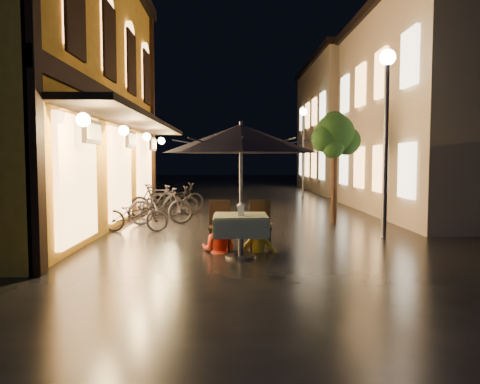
{
  "coord_description": "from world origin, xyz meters",
  "views": [
    {
      "loc": [
        -0.51,
        -8.52,
        1.78
      ],
      "look_at": [
        -0.32,
        0.48,
        1.15
      ],
      "focal_mm": 35.0,
      "sensor_mm": 36.0,
      "label": 1
    }
  ],
  "objects_px": {
    "person_orange": "(219,215)",
    "bicycle_0": "(135,215)",
    "cafe_table": "(241,225)",
    "person_yellow": "(259,216)",
    "patio_umbrella": "(241,139)",
    "table_lantern": "(241,208)",
    "streetlamp_near": "(386,109)"
  },
  "relations": [
    {
      "from": "cafe_table",
      "to": "person_orange",
      "type": "distance_m",
      "value": 0.69
    },
    {
      "from": "table_lantern",
      "to": "person_orange",
      "type": "bearing_deg",
      "value": 121.39
    },
    {
      "from": "cafe_table",
      "to": "patio_umbrella",
      "type": "distance_m",
      "value": 1.56
    },
    {
      "from": "patio_umbrella",
      "to": "person_orange",
      "type": "xyz_separation_m",
      "value": [
        -0.41,
        0.54,
        -1.43
      ]
    },
    {
      "from": "bicycle_0",
      "to": "person_orange",
      "type": "bearing_deg",
      "value": -138.5
    },
    {
      "from": "streetlamp_near",
      "to": "table_lantern",
      "type": "xyz_separation_m",
      "value": [
        -3.32,
        -2.26,
        -2.0
      ]
    },
    {
      "from": "table_lantern",
      "to": "person_orange",
      "type": "relative_size",
      "value": 0.17
    },
    {
      "from": "streetlamp_near",
      "to": "bicycle_0",
      "type": "distance_m",
      "value": 6.42
    },
    {
      "from": "cafe_table",
      "to": "table_lantern",
      "type": "distance_m",
      "value": 0.36
    },
    {
      "from": "streetlamp_near",
      "to": "patio_umbrella",
      "type": "bearing_deg",
      "value": -147.43
    },
    {
      "from": "cafe_table",
      "to": "bicycle_0",
      "type": "relative_size",
      "value": 0.62
    },
    {
      "from": "cafe_table",
      "to": "person_orange",
      "type": "xyz_separation_m",
      "value": [
        -0.41,
        0.54,
        0.13
      ]
    },
    {
      "from": "person_orange",
      "to": "person_yellow",
      "type": "height_order",
      "value": "person_orange"
    },
    {
      "from": "streetlamp_near",
      "to": "table_lantern",
      "type": "distance_m",
      "value": 4.49
    },
    {
      "from": "table_lantern",
      "to": "bicycle_0",
      "type": "relative_size",
      "value": 0.16
    },
    {
      "from": "bicycle_0",
      "to": "cafe_table",
      "type": "bearing_deg",
      "value": -138.92
    },
    {
      "from": "patio_umbrella",
      "to": "person_yellow",
      "type": "bearing_deg",
      "value": 56.28
    },
    {
      "from": "table_lantern",
      "to": "person_yellow",
      "type": "xyz_separation_m",
      "value": [
        0.36,
        0.68,
        -0.22
      ]
    },
    {
      "from": "table_lantern",
      "to": "person_orange",
      "type": "distance_m",
      "value": 0.82
    },
    {
      "from": "person_yellow",
      "to": "patio_umbrella",
      "type": "bearing_deg",
      "value": 65.9
    },
    {
      "from": "patio_umbrella",
      "to": "table_lantern",
      "type": "xyz_separation_m",
      "value": [
        0.0,
        -0.14,
        -1.23
      ]
    },
    {
      "from": "cafe_table",
      "to": "patio_umbrella",
      "type": "height_order",
      "value": "patio_umbrella"
    },
    {
      "from": "table_lantern",
      "to": "person_orange",
      "type": "height_order",
      "value": "person_orange"
    },
    {
      "from": "person_orange",
      "to": "bicycle_0",
      "type": "bearing_deg",
      "value": -34.05
    },
    {
      "from": "patio_umbrella",
      "to": "streetlamp_near",
      "type": "bearing_deg",
      "value": 32.57
    },
    {
      "from": "cafe_table",
      "to": "person_yellow",
      "type": "distance_m",
      "value": 0.66
    },
    {
      "from": "cafe_table",
      "to": "person_orange",
      "type": "relative_size",
      "value": 0.69
    },
    {
      "from": "cafe_table",
      "to": "patio_umbrella",
      "type": "xyz_separation_m",
      "value": [
        0.0,
        -0.0,
        1.56
      ]
    },
    {
      "from": "patio_umbrella",
      "to": "table_lantern",
      "type": "height_order",
      "value": "patio_umbrella"
    },
    {
      "from": "person_orange",
      "to": "person_yellow",
      "type": "bearing_deg",
      "value": -163.37
    },
    {
      "from": "streetlamp_near",
      "to": "cafe_table",
      "type": "relative_size",
      "value": 4.27
    },
    {
      "from": "table_lantern",
      "to": "bicycle_0",
      "type": "height_order",
      "value": "table_lantern"
    }
  ]
}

